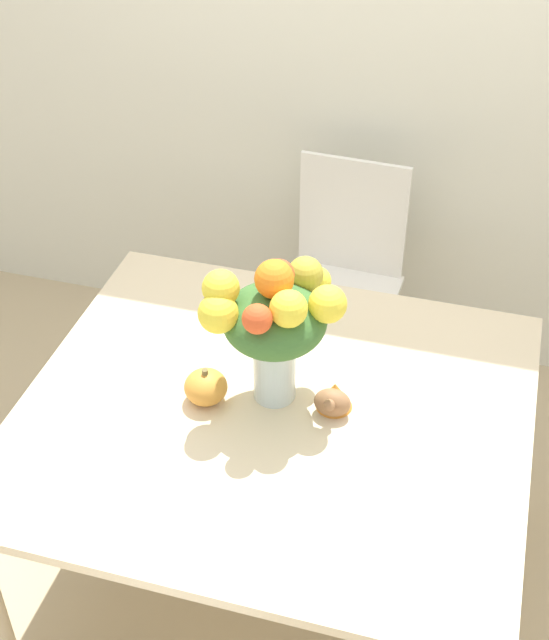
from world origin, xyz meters
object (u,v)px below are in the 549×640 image
(flower_vase, at_px, (274,320))
(turkey_figurine, at_px, (334,398))
(dining_chair_near_window, at_px, (341,283))
(pumpkin, at_px, (206,387))

(flower_vase, distance_m, turkey_figurine, 0.27)
(dining_chair_near_window, bearing_deg, pumpkin, -96.55)
(pumpkin, height_order, turkey_figurine, pumpkin)
(flower_vase, bearing_deg, turkey_figurine, -4.14)
(pumpkin, bearing_deg, flower_vase, 22.05)
(flower_vase, relative_size, dining_chair_near_window, 0.47)
(pumpkin, relative_size, dining_chair_near_window, 0.13)
(flower_vase, relative_size, turkey_figurine, 3.28)
(turkey_figurine, bearing_deg, dining_chair_near_window, 100.47)
(pumpkin, height_order, dining_chair_near_window, dining_chair_near_window)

